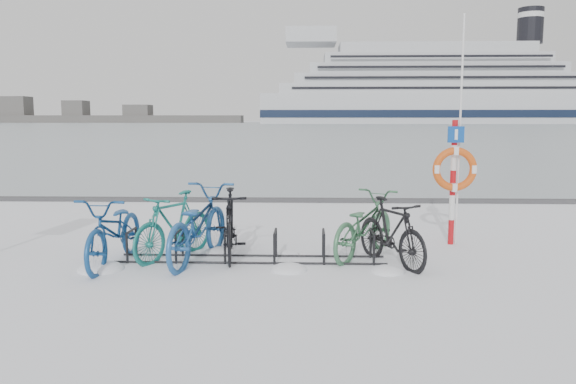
# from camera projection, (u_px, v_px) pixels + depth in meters

# --- Properties ---
(ground) EXTENTS (900.00, 900.00, 0.00)m
(ground) POSITION_uv_depth(u_px,v_px,m) (251.00, 260.00, 8.39)
(ground) COLOR white
(ground) RESTS_ON ground
(ice_sheet) EXTENTS (400.00, 298.00, 0.02)m
(ice_sheet) POSITION_uv_depth(u_px,v_px,m) (304.00, 126.00, 161.97)
(ice_sheet) COLOR #A7B3BD
(ice_sheet) RESTS_ON ground
(quay_edge) EXTENTS (400.00, 0.25, 0.10)m
(quay_edge) POSITION_uv_depth(u_px,v_px,m) (274.00, 200.00, 14.23)
(quay_edge) COLOR #3F3F42
(quay_edge) RESTS_ON ground
(bike_rack) EXTENTS (4.00, 0.48, 0.46)m
(bike_rack) POSITION_uv_depth(u_px,v_px,m) (251.00, 249.00, 8.36)
(bike_rack) COLOR black
(bike_rack) RESTS_ON ground
(lifebuoy_station) EXTENTS (0.73, 0.22, 3.79)m
(lifebuoy_station) POSITION_uv_depth(u_px,v_px,m) (455.00, 169.00, 9.24)
(lifebuoy_station) COLOR #B40E14
(lifebuoy_station) RESTS_ON ground
(cruise_ferry) EXTENTS (131.89, 24.89, 43.34)m
(cruise_ferry) POSITION_uv_depth(u_px,v_px,m) (431.00, 93.00, 216.32)
(cruise_ferry) COLOR silver
(cruise_ferry) RESTS_ON ground
(shoreline) EXTENTS (180.00, 12.00, 9.50)m
(shoreline) POSITION_uv_depth(u_px,v_px,m) (52.00, 117.00, 269.72)
(shoreline) COLOR #4E4E4E
(shoreline) RESTS_ON ground
(bike_0) EXTENTS (0.78, 2.03, 1.05)m
(bike_0) POSITION_uv_depth(u_px,v_px,m) (115.00, 228.00, 8.16)
(bike_0) COLOR navy
(bike_0) RESTS_ON ground
(bike_1) EXTENTS (1.25, 1.76, 1.04)m
(bike_1) POSITION_uv_depth(u_px,v_px,m) (174.00, 224.00, 8.53)
(bike_1) COLOR #1A746C
(bike_1) RESTS_ON ground
(bike_2) EXTENTS (1.16, 2.29, 1.15)m
(bike_2) POSITION_uv_depth(u_px,v_px,m) (197.00, 222.00, 8.35)
(bike_2) COLOR #215492
(bike_2) RESTS_ON ground
(bike_3) EXTENTS (0.71, 1.83, 1.07)m
(bike_3) POSITION_uv_depth(u_px,v_px,m) (230.00, 222.00, 8.58)
(bike_3) COLOR black
(bike_3) RESTS_ON ground
(bike_4) EXTENTS (1.58, 2.01, 1.02)m
(bike_4) POSITION_uv_depth(u_px,v_px,m) (363.00, 223.00, 8.66)
(bike_4) COLOR #386B48
(bike_4) RESTS_ON ground
(bike_5) EXTENTS (1.16, 1.70, 1.00)m
(bike_5) POSITION_uv_depth(u_px,v_px,m) (391.00, 230.00, 8.14)
(bike_5) COLOR black
(bike_5) RESTS_ON ground
(snow_drifts) EXTENTS (4.57, 1.63, 0.22)m
(snow_drifts) POSITION_uv_depth(u_px,v_px,m) (220.00, 266.00, 8.06)
(snow_drifts) COLOR white
(snow_drifts) RESTS_ON ground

